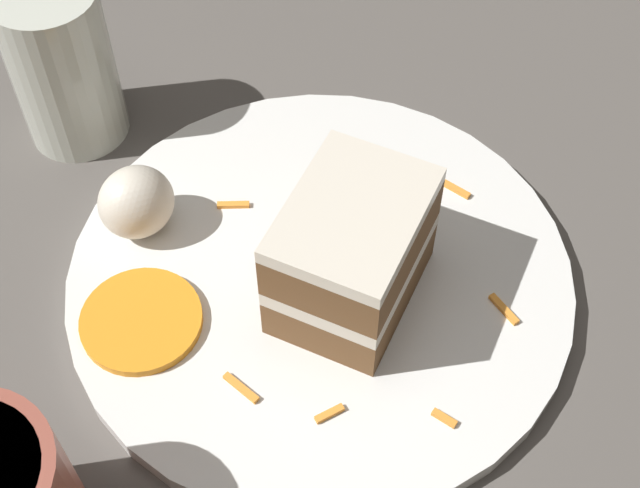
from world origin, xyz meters
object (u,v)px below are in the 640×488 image
at_px(cake_slice, 351,253).
at_px(orange_garnish, 141,320).
at_px(cream_dollop, 136,202).
at_px(drinking_glass, 65,75).
at_px(plate, 320,277).

relative_size(cake_slice, orange_garnish, 1.63).
xyz_separation_m(cake_slice, orange_garnish, (-0.11, 0.05, -0.04)).
relative_size(cream_dollop, drinking_glass, 0.41).
bearing_deg(plate, cake_slice, -78.59).
bearing_deg(cake_slice, orange_garnish, 34.97).
distance_m(cake_slice, orange_garnish, 0.13).
xyz_separation_m(orange_garnish, drinking_glass, (0.05, 0.18, 0.03)).
height_order(cake_slice, drinking_glass, drinking_glass).
bearing_deg(plate, cream_dollop, 126.11).
bearing_deg(drinking_glass, orange_garnish, -105.53).
distance_m(cream_dollop, drinking_glass, 0.12).
height_order(cream_dollop, orange_garnish, cream_dollop).
relative_size(cake_slice, cream_dollop, 2.46).
bearing_deg(orange_garnish, cream_dollop, 60.02).
height_order(plate, orange_garnish, orange_garnish).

